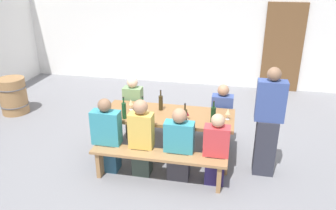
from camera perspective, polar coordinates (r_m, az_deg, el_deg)
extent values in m
plane|color=slate|center=(5.54, 0.00, -8.61)|extent=(24.00, 24.00, 0.00)
cube|color=white|center=(8.53, 5.26, 14.01)|extent=(14.00, 0.20, 3.20)
cube|color=brown|center=(8.50, 18.87, 9.10)|extent=(0.90, 0.06, 2.10)
cube|color=olive|center=(5.20, 0.00, -1.78)|extent=(2.03, 0.79, 0.05)
cylinder|color=olive|center=(5.34, -10.66, -6.03)|extent=(0.07, 0.07, 0.70)
cylinder|color=olive|center=(4.99, 9.87, -8.15)|extent=(0.07, 0.07, 0.70)
cylinder|color=olive|center=(5.89, -8.27, -2.98)|extent=(0.07, 0.07, 0.70)
cylinder|color=olive|center=(5.58, 10.18, -4.66)|extent=(0.07, 0.07, 0.70)
cube|color=#9E7247|center=(4.74, -1.72, -8.45)|extent=(1.93, 0.30, 0.04)
cube|color=#9E7247|center=(5.10, -11.31, -9.43)|extent=(0.06, 0.24, 0.41)
cube|color=#9E7247|center=(4.77, 8.69, -11.77)|extent=(0.06, 0.24, 0.41)
cube|color=#9E7247|center=(5.95, 1.36, -1.63)|extent=(1.93, 0.30, 0.04)
cube|color=#9E7247|center=(6.24, -6.50, -2.84)|extent=(0.06, 0.24, 0.41)
cube|color=#9E7247|center=(5.97, 9.55, -4.28)|extent=(0.06, 0.24, 0.41)
cylinder|color=#332814|center=(5.29, -1.23, 0.34)|extent=(0.07, 0.07, 0.24)
cylinder|color=#332814|center=(5.23, -1.25, 1.98)|extent=(0.02, 0.02, 0.09)
cylinder|color=black|center=(5.22, -1.25, 2.48)|extent=(0.03, 0.03, 0.01)
cylinder|color=#332814|center=(4.80, 2.86, -2.12)|extent=(0.07, 0.07, 0.24)
cylinder|color=#332814|center=(4.73, 2.89, -0.35)|extent=(0.02, 0.02, 0.08)
cylinder|color=black|center=(4.72, 2.91, 0.19)|extent=(0.03, 0.03, 0.01)
cylinder|color=#194723|center=(5.04, -7.46, -0.98)|extent=(0.06, 0.06, 0.25)
cylinder|color=#194723|center=(4.97, -7.55, 0.77)|extent=(0.02, 0.02, 0.08)
cylinder|color=black|center=(4.96, -7.58, 1.28)|extent=(0.02, 0.02, 0.01)
cylinder|color=#143319|center=(4.94, 7.66, -1.62)|extent=(0.07, 0.07, 0.23)
cylinder|color=#143319|center=(4.88, 7.76, 0.07)|extent=(0.03, 0.03, 0.09)
cylinder|color=black|center=(4.86, 7.79, 0.61)|extent=(0.03, 0.03, 0.01)
cylinder|color=#234C2D|center=(5.05, -4.31, -0.79)|extent=(0.06, 0.06, 0.25)
cylinder|color=#234C2D|center=(4.99, -4.36, 0.92)|extent=(0.02, 0.02, 0.08)
cylinder|color=black|center=(4.97, -4.38, 1.39)|extent=(0.02, 0.02, 0.01)
cylinder|color=silver|center=(5.09, 10.04, -2.39)|extent=(0.06, 0.06, 0.01)
cylinder|color=silver|center=(5.07, 10.08, -1.95)|extent=(0.01, 0.01, 0.08)
cone|color=beige|center=(5.04, 10.14, -1.07)|extent=(0.07, 0.07, 0.09)
cylinder|color=silver|center=(5.37, -6.26, -0.79)|extent=(0.06, 0.06, 0.01)
cylinder|color=silver|center=(5.35, -6.28, -0.35)|extent=(0.01, 0.01, 0.08)
cone|color=beige|center=(5.32, -6.32, 0.52)|extent=(0.07, 0.07, 0.09)
cylinder|color=silver|center=(5.02, -3.39, -2.45)|extent=(0.06, 0.06, 0.01)
cylinder|color=silver|center=(5.00, -3.40, -1.99)|extent=(0.01, 0.01, 0.08)
cone|color=beige|center=(4.96, -3.43, -1.14)|extent=(0.07, 0.07, 0.08)
cylinder|color=silver|center=(4.98, 1.57, -2.60)|extent=(0.06, 0.06, 0.01)
cylinder|color=silver|center=(4.97, 1.57, -2.25)|extent=(0.01, 0.01, 0.06)
cone|color=maroon|center=(4.94, 1.58, -1.48)|extent=(0.07, 0.07, 0.09)
cylinder|color=silver|center=(5.03, 3.14, -2.39)|extent=(0.06, 0.06, 0.01)
cylinder|color=silver|center=(5.01, 3.15, -2.04)|extent=(0.01, 0.01, 0.06)
cone|color=maroon|center=(4.98, 3.16, -1.32)|extent=(0.08, 0.08, 0.08)
cube|color=#27516D|center=(5.19, -10.05, -8.49)|extent=(0.31, 0.24, 0.45)
cube|color=teal|center=(4.96, -10.43, -3.76)|extent=(0.42, 0.20, 0.51)
sphere|color=#846047|center=(4.82, -10.72, -0.02)|extent=(0.19, 0.19, 0.19)
cube|color=#354239|center=(5.03, -4.39, -9.23)|extent=(0.26, 0.24, 0.45)
cube|color=gold|center=(4.80, -4.56, -4.32)|extent=(0.34, 0.20, 0.52)
sphere|color=#A87A5B|center=(4.64, -4.70, -0.33)|extent=(0.21, 0.21, 0.21)
cube|color=#38363D|center=(4.93, 1.82, -9.93)|extent=(0.31, 0.24, 0.45)
cube|color=teal|center=(4.70, 1.89, -5.39)|extent=(0.41, 0.20, 0.44)
sphere|color=#A87A5B|center=(4.56, 1.94, -1.82)|extent=(0.21, 0.21, 0.21)
cube|color=navy|center=(4.88, 7.95, -10.52)|extent=(0.26, 0.24, 0.45)
cube|color=#C6383D|center=(4.66, 8.24, -6.01)|extent=(0.35, 0.20, 0.43)
sphere|color=tan|center=(4.52, 8.45, -2.61)|extent=(0.18, 0.18, 0.18)
cube|color=#4E534A|center=(6.07, -5.76, -3.38)|extent=(0.24, 0.24, 0.45)
cube|color=#729966|center=(5.87, -5.94, 0.73)|extent=(0.32, 0.20, 0.49)
sphere|color=beige|center=(5.76, -6.07, 3.85)|extent=(0.19, 0.19, 0.19)
cube|color=#2C3D4D|center=(5.83, 8.88, -4.71)|extent=(0.26, 0.24, 0.45)
cube|color=#384C8C|center=(5.63, 9.16, -0.60)|extent=(0.35, 0.20, 0.46)
sphere|color=#A87A5B|center=(5.51, 9.36, 2.49)|extent=(0.19, 0.19, 0.19)
cube|color=#2F303C|center=(5.13, 16.11, -6.79)|extent=(0.30, 0.24, 0.86)
cube|color=#384C8C|center=(4.83, 17.03, 0.68)|extent=(0.40, 0.20, 0.58)
sphere|color=#846047|center=(4.71, 17.56, 5.02)|extent=(0.19, 0.19, 0.19)
cylinder|color=#9E7247|center=(7.65, -24.74, 1.43)|extent=(0.54, 0.54, 0.75)
torus|color=#4C4C51|center=(7.59, -24.97, 2.75)|extent=(0.57, 0.57, 0.02)
torus|color=#4C4C51|center=(7.71, -24.51, 0.14)|extent=(0.57, 0.57, 0.02)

